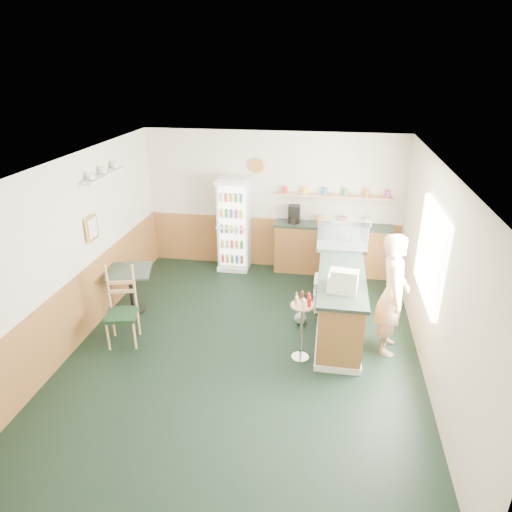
% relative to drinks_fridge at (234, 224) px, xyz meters
% --- Properties ---
extents(ground, '(6.00, 6.00, 0.00)m').
position_rel_drinks_fridge_xyz_m(ground, '(0.72, -2.74, -0.92)').
color(ground, black).
rests_on(ground, ground).
extents(room_envelope, '(5.04, 6.02, 2.72)m').
position_rel_drinks_fridge_xyz_m(room_envelope, '(0.50, -2.01, 0.60)').
color(room_envelope, beige).
rests_on(room_envelope, ground).
extents(service_counter, '(0.68, 3.01, 1.01)m').
position_rel_drinks_fridge_xyz_m(service_counter, '(2.07, -1.67, -0.46)').
color(service_counter, '#9B6032').
rests_on(service_counter, ground).
extents(back_counter, '(2.24, 0.42, 1.69)m').
position_rel_drinks_fridge_xyz_m(back_counter, '(1.91, 0.06, -0.38)').
color(back_counter, '#9B6032').
rests_on(back_counter, ground).
extents(drinks_fridge, '(0.61, 0.53, 1.85)m').
position_rel_drinks_fridge_xyz_m(drinks_fridge, '(0.00, 0.00, 0.00)').
color(drinks_fridge, white).
rests_on(drinks_fridge, ground).
extents(display_case, '(0.83, 0.43, 0.47)m').
position_rel_drinks_fridge_xyz_m(display_case, '(2.07, -1.14, 0.32)').
color(display_case, silver).
rests_on(display_case, service_counter).
extents(cash_register, '(0.44, 0.46, 0.23)m').
position_rel_drinks_fridge_xyz_m(cash_register, '(2.07, -2.59, 0.20)').
color(cash_register, beige).
rests_on(cash_register, service_counter).
extents(shopkeeper, '(0.46, 0.62, 1.80)m').
position_rel_drinks_fridge_xyz_m(shopkeeper, '(2.77, -2.43, -0.02)').
color(shopkeeper, tan).
rests_on(shopkeeper, ground).
extents(condiment_stand, '(0.32, 0.32, 1.01)m').
position_rel_drinks_fridge_xyz_m(condiment_stand, '(1.55, -2.86, -0.27)').
color(condiment_stand, silver).
rests_on(condiment_stand, ground).
extents(newspaper_rack, '(0.09, 0.46, 0.54)m').
position_rel_drinks_fridge_xyz_m(newspaper_rack, '(1.72, -1.83, -0.42)').
color(newspaper_rack, black).
rests_on(newspaper_rack, ground).
extents(cafe_table, '(0.84, 0.84, 0.75)m').
position_rel_drinks_fridge_xyz_m(cafe_table, '(-1.33, -2.00, -0.39)').
color(cafe_table, black).
rests_on(cafe_table, ground).
extents(cafe_chair, '(0.54, 0.54, 1.18)m').
position_rel_drinks_fridge_xyz_m(cafe_chair, '(-1.08, -2.80, -0.30)').
color(cafe_chair, black).
rests_on(cafe_chair, ground).
extents(dog_doorstop, '(0.19, 0.25, 0.23)m').
position_rel_drinks_fridge_xyz_m(dog_doorstop, '(1.48, -1.96, -0.81)').
color(dog_doorstop, '#969691').
rests_on(dog_doorstop, ground).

